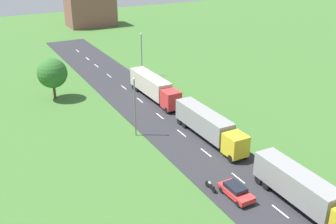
% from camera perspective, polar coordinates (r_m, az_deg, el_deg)
% --- Properties ---
extents(road, '(10.00, 140.00, 0.06)m').
position_cam_1_polar(road, '(50.55, 6.36, -6.51)').
color(road, '#2B2B30').
rests_on(road, ground).
extents(lane_marking_centre, '(0.16, 123.76, 0.01)m').
position_cam_1_polar(lane_marking_centre, '(49.03, 7.77, -7.56)').
color(lane_marking_centre, white).
rests_on(lane_marking_centre, road).
extents(truck_lead, '(2.62, 13.28, 3.61)m').
position_cam_1_polar(truck_lead, '(42.78, 18.75, -10.53)').
color(truck_lead, yellow).
rests_on(truck_lead, road).
extents(truck_second, '(2.59, 13.98, 3.61)m').
position_cam_1_polar(truck_second, '(54.19, 5.76, -1.82)').
color(truck_second, yellow).
rests_on(truck_second, road).
extents(truck_third, '(2.69, 14.07, 3.73)m').
position_cam_1_polar(truck_third, '(67.65, -2.03, 3.58)').
color(truck_third, red).
rests_on(truck_third, road).
extents(car_second, '(1.92, 4.20, 1.34)m').
position_cam_1_polar(car_second, '(43.56, 9.57, -10.94)').
color(car_second, red).
rests_on(car_second, road).
extents(motorcycle_courier, '(0.28, 1.94, 0.91)m').
position_cam_1_polar(motorcycle_courier, '(44.45, 6.00, -10.31)').
color(motorcycle_courier, black).
rests_on(motorcycle_courier, road).
extents(lamppost_second, '(0.36, 0.36, 8.37)m').
position_cam_1_polar(lamppost_second, '(54.17, -4.70, 1.14)').
color(lamppost_second, slate).
rests_on(lamppost_second, ground).
extents(lamppost_third, '(0.36, 0.36, 8.51)m').
position_cam_1_polar(lamppost_third, '(79.01, -3.75, 8.41)').
color(lamppost_third, slate).
rests_on(lamppost_third, ground).
extents(tree_birch, '(4.96, 4.96, 7.03)m').
position_cam_1_polar(tree_birch, '(69.63, -16.02, 5.29)').
color(tree_birch, '#513823').
rests_on(tree_birch, ground).
extents(distant_building, '(14.08, 8.88, 9.69)m').
position_cam_1_polar(distant_building, '(129.33, -10.87, 13.99)').
color(distant_building, brown).
rests_on(distant_building, ground).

